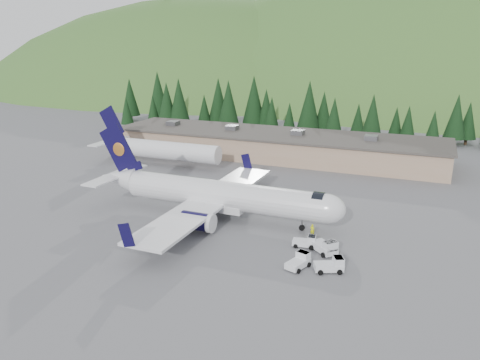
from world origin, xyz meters
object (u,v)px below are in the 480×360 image
object	(u,v)px
baggage_tug_c	(299,261)
ramp_worker	(312,230)
second_airliner	(155,149)
baggage_tug_b	(326,247)
baggage_tug_a	(306,242)
baggage_tug_d	(331,265)
terminal_building	(275,144)
airliner	(216,195)

from	to	relation	value
baggage_tug_c	ramp_worker	distance (m)	9.09
second_airliner	baggage_tug_b	bearing A→B (deg)	-34.38
baggage_tug_a	baggage_tug_d	distance (m)	6.57
baggage_tug_c	terminal_building	distance (m)	51.89
baggage_tug_d	baggage_tug_a	bearing A→B (deg)	104.34
baggage_tug_a	baggage_tug_b	xyz separation A→B (m)	(2.57, -0.95, 0.16)
second_airliner	baggage_tug_d	distance (m)	52.96
baggage_tug_c	terminal_building	world-z (taller)	terminal_building
airliner	terminal_building	xyz separation A→B (m)	(-3.91, 37.99, -0.70)
terminal_building	ramp_worker	xyz separation A→B (m)	(18.00, -39.28, -1.83)
second_airliner	baggage_tug_b	size ratio (longest dim) A/B	7.45
baggage_tug_a	baggage_tug_c	size ratio (longest dim) A/B	0.88
baggage_tug_d	ramp_worker	bearing A→B (deg)	91.64
baggage_tug_c	ramp_worker	size ratio (longest dim) A/B	2.09
second_airliner	baggage_tug_c	world-z (taller)	second_airliner
baggage_tug_c	baggage_tug_a	bearing A→B (deg)	26.15
baggage_tug_a	baggage_tug_b	bearing A→B (deg)	-27.89
second_airliner	baggage_tug_d	bearing A→B (deg)	-37.16
baggage_tug_b	terminal_building	world-z (taller)	terminal_building
ramp_worker	baggage_tug_c	bearing A→B (deg)	98.61
airliner	ramp_worker	size ratio (longest dim) A/B	23.58
baggage_tug_b	baggage_tug_d	distance (m)	4.45
baggage_tug_b	ramp_worker	xyz separation A→B (m)	(-2.71, 4.51, -0.02)
baggage_tug_a	baggage_tug_d	world-z (taller)	baggage_tug_d
airliner	baggage_tug_d	distance (m)	21.03
baggage_tug_c	terminal_building	size ratio (longest dim) A/B	0.05
ramp_worker	second_airliner	bearing A→B (deg)	-27.87
baggage_tug_d	baggage_tug_c	bearing A→B (deg)	161.81
ramp_worker	baggage_tug_a	bearing A→B (deg)	95.84
second_airliner	terminal_building	distance (m)	25.55
airliner	ramp_worker	distance (m)	14.37
airliner	terminal_building	distance (m)	38.20
airliner	baggage_tug_b	xyz separation A→B (m)	(16.79, -5.79, -2.51)
baggage_tug_b	ramp_worker	size ratio (longest dim) A/B	2.32
baggage_tug_a	terminal_building	xyz separation A→B (m)	(-18.13, 42.84, 1.97)
baggage_tug_a	baggage_tug_d	size ratio (longest dim) A/B	0.84
second_airliner	terminal_building	size ratio (longest dim) A/B	0.39
baggage_tug_a	baggage_tug_c	world-z (taller)	baggage_tug_c
terminal_building	baggage_tug_a	bearing A→B (deg)	-67.06
second_airliner	baggage_tug_d	xyz separation A→B (m)	(42.16, -31.96, -2.58)
baggage_tug_a	baggage_tug_b	world-z (taller)	baggage_tug_b
baggage_tug_c	ramp_worker	bearing A→B (deg)	24.37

